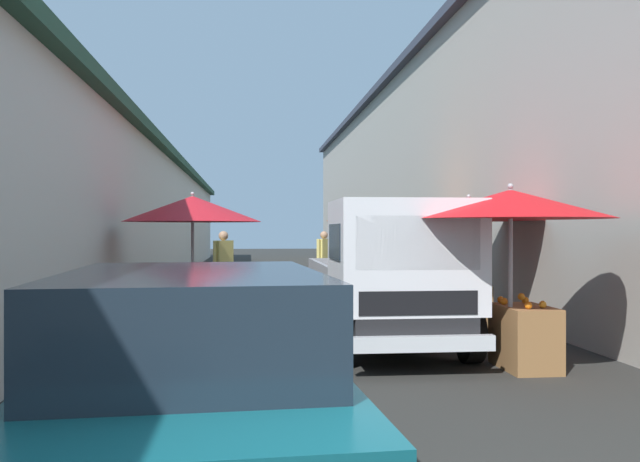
# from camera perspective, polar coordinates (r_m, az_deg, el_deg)

# --- Properties ---
(ground) EXTENTS (90.00, 90.00, 0.00)m
(ground) POSITION_cam_1_polar(r_m,az_deg,el_deg) (15.92, -1.87, -6.06)
(ground) COLOR #282826
(building_left_whitewash) EXTENTS (49.80, 7.50, 4.16)m
(building_left_whitewash) POSITION_cam_1_polar(r_m,az_deg,el_deg) (18.99, -24.33, 1.24)
(building_left_whitewash) COLOR beige
(building_left_whitewash) RESTS_ON ground
(building_right_concrete) EXTENTS (49.80, 7.50, 6.98)m
(building_right_concrete) POSITION_cam_1_polar(r_m,az_deg,el_deg) (19.92, 18.55, 5.25)
(building_right_concrete) COLOR #A39E93
(building_right_concrete) RESTS_ON ground
(fruit_stall_near_right) EXTENTS (2.51, 2.51, 2.40)m
(fruit_stall_near_right) POSITION_cam_1_polar(r_m,az_deg,el_deg) (12.33, -10.96, 0.72)
(fruit_stall_near_right) COLOR #9E9EA3
(fruit_stall_near_right) RESTS_ON ground
(fruit_stall_mid_lane) EXTENTS (2.60, 2.60, 2.31)m
(fruit_stall_mid_lane) POSITION_cam_1_polar(r_m,az_deg,el_deg) (15.45, 5.26, 0.17)
(fruit_stall_mid_lane) COLOR #9E9EA3
(fruit_stall_mid_lane) RESTS_ON ground
(fruit_stall_far_right) EXTENTS (2.66, 2.66, 2.32)m
(fruit_stall_far_right) POSITION_cam_1_polar(r_m,az_deg,el_deg) (11.86, 12.51, 0.53)
(fruit_stall_far_right) COLOR #9E9EA3
(fruit_stall_far_right) RESTS_ON ground
(fruit_stall_near_left) EXTENTS (2.45, 2.45, 2.27)m
(fruit_stall_near_left) POSITION_cam_1_polar(r_m,az_deg,el_deg) (8.44, 16.15, 0.33)
(fruit_stall_near_left) COLOR #9E9EA3
(fruit_stall_near_left) RESTS_ON ground
(hatchback_car) EXTENTS (4.00, 2.10, 1.45)m
(hatchback_car) POSITION_cam_1_polar(r_m,az_deg,el_deg) (4.40, -10.78, -12.60)
(hatchback_car) COLOR #0F4C56
(hatchback_car) RESTS_ON ground
(delivery_truck) EXTENTS (4.92, 1.97, 2.08)m
(delivery_truck) POSITION_cam_1_polar(r_m,az_deg,el_deg) (9.20, 6.16, -4.05)
(delivery_truck) COLOR black
(delivery_truck) RESTS_ON ground
(vendor_by_crates) EXTENTS (0.53, 0.46, 1.67)m
(vendor_by_crates) POSITION_cam_1_polar(r_m,az_deg,el_deg) (19.61, 0.34, -2.06)
(vendor_by_crates) COLOR #665B4C
(vendor_by_crates) RESTS_ON ground
(vendor_in_shade) EXTENTS (0.52, 0.47, 1.68)m
(vendor_in_shade) POSITION_cam_1_polar(r_m,az_deg,el_deg) (16.10, -8.25, -2.50)
(vendor_in_shade) COLOR #232328
(vendor_in_shade) RESTS_ON ground
(plastic_stool) EXTENTS (0.30, 0.30, 0.43)m
(plastic_stool) POSITION_cam_1_polar(r_m,az_deg,el_deg) (13.20, 1.49, -5.90)
(plastic_stool) COLOR red
(plastic_stool) RESTS_ON ground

